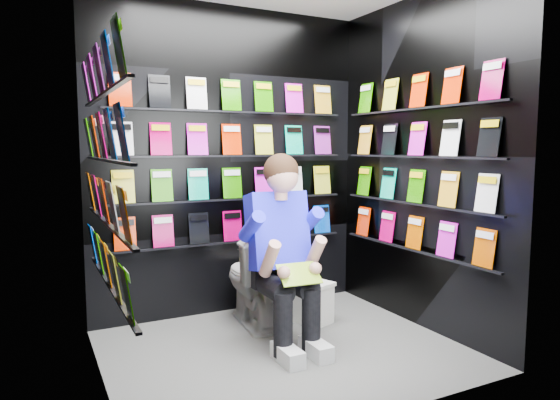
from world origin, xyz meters
name	(u,v)px	position (x,y,z in m)	size (l,w,h in m)	color
floor	(284,350)	(0.00, 0.00, 0.00)	(2.40, 2.40, 0.00)	#5E5E5C
wall_back	(231,162)	(0.00, 1.00, 1.30)	(2.40, 0.04, 2.60)	black
wall_front	(376,172)	(0.00, -1.00, 1.30)	(2.40, 0.04, 2.60)	black
wall_left	(97,169)	(-1.20, 0.00, 1.30)	(0.04, 2.00, 2.60)	black
wall_right	(420,163)	(1.20, 0.00, 1.30)	(0.04, 2.00, 2.60)	black
comics_back	(232,161)	(0.00, 0.97, 1.31)	(2.10, 0.06, 1.37)	#BE0058
comics_left	(102,168)	(-1.17, 0.00, 1.31)	(0.06, 1.70, 1.37)	#BE0058
comics_right	(417,163)	(1.17, 0.00, 1.31)	(0.06, 1.70, 1.37)	#BE0058
toilet	(255,279)	(0.04, 0.58, 0.37)	(0.42, 0.75, 0.73)	white
longbox	(306,302)	(0.45, 0.46, 0.15)	(0.23, 0.41, 0.31)	white
longbox_lid	(306,282)	(0.45, 0.46, 0.32)	(0.25, 0.43, 0.03)	white
reader	(276,233)	(0.04, 0.20, 0.80)	(0.57, 0.83, 1.53)	#1A19F1
held_comic	(299,274)	(0.04, -0.15, 0.58)	(0.28, 0.01, 0.20)	green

